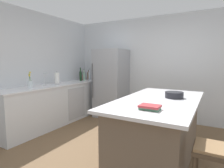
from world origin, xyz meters
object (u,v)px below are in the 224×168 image
soda_bottle (90,76)px  hot_sauce_bottle (83,77)px  paper_towel_roll (57,79)px  kitchen_island (158,128)px  refrigerator (111,83)px  whiskey_bottle (89,76)px  mixing_bowl (174,95)px  gin_bottle (84,76)px  wine_bottle (81,76)px  cookbook_stack (150,107)px  sink_faucet (45,79)px  flower_vase (30,83)px  bar_stool (213,158)px

soda_bottle → hot_sauce_bottle: bearing=-148.8°
paper_towel_roll → hot_sauce_bottle: (-0.07, 1.09, -0.04)m
kitchen_island → refrigerator: 2.37m
paper_towel_roll → whiskey_bottle: size_ratio=1.10×
paper_towel_roll → hot_sauce_bottle: bearing=93.9°
soda_bottle → mixing_bowl: (2.67, -1.44, -0.10)m
refrigerator → paper_towel_roll: refrigerator is taller
kitchen_island → gin_bottle: 3.00m
hot_sauce_bottle → wine_bottle: 0.21m
refrigerator → cookbook_stack: (1.80, -2.23, 0.05)m
mixing_bowl → paper_towel_roll: bearing=174.6°
kitchen_island → gin_bottle: gin_bottle is taller
cookbook_stack → mixing_bowl: (0.10, 0.86, 0.02)m
kitchen_island → soda_bottle: 3.05m
paper_towel_roll → soda_bottle: size_ratio=0.96×
cookbook_stack → hot_sauce_bottle: bearing=140.9°
sink_faucet → flower_vase: flower_vase is taller
gin_bottle → cookbook_stack: size_ratio=1.40×
sink_faucet → whiskey_bottle: (0.02, 1.61, -0.04)m
kitchen_island → sink_faucet: (-2.62, 0.14, 0.63)m
refrigerator → paper_towel_roll: (-0.85, -1.11, 0.18)m
soda_bottle → cookbook_stack: 3.45m
flower_vase → gin_bottle: size_ratio=1.02×
bar_stool → wine_bottle: size_ratio=1.77×
soda_bottle → wine_bottle: bearing=-109.0°
hot_sauce_bottle → flower_vase: bearing=-87.0°
kitchen_island → sink_faucet: 2.70m
cookbook_stack → wine_bottle: bearing=142.8°
hot_sauce_bottle → gin_bottle: 0.14m
paper_towel_roll → kitchen_island: bearing=-10.2°
wine_bottle → refrigerator: bearing=13.8°
paper_towel_roll → soda_bottle: 1.19m
gin_bottle → mixing_bowl: size_ratio=1.20×
refrigerator → flower_vase: 2.04m
cookbook_stack → mixing_bowl: mixing_bowl is taller
sink_faucet → hot_sauce_bottle: size_ratio=1.30×
bar_stool → sink_faucet: 3.51m
sink_faucet → gin_bottle: (0.07, 1.32, -0.03)m
paper_towel_roll → wine_bottle: 0.90m
sink_faucet → cookbook_stack: size_ratio=1.28×
gin_bottle → wine_bottle: 0.11m
bar_stool → hot_sauce_bottle: bearing=146.1°
soda_bottle → cookbook_stack: bearing=-41.9°
sink_faucet → soda_bottle: size_ratio=0.92×
kitchen_island → hot_sauce_bottle: size_ratio=9.06×
cookbook_stack → mixing_bowl: size_ratio=0.85×
gin_bottle → mixing_bowl: (2.73, -1.26, -0.10)m
flower_vase → gin_bottle: (-0.00, 1.75, 0.03)m
kitchen_island → cookbook_stack: size_ratio=8.93×
kitchen_island → hot_sauce_bottle: hot_sauce_bottle is taller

